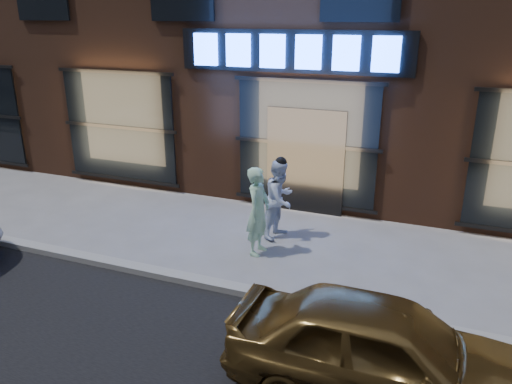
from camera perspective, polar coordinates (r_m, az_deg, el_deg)
ground at (r=8.43m, az=-2.15°, el=-11.40°), size 90.00×90.00×0.00m
curb at (r=8.40m, az=-2.15°, el=-11.05°), size 60.00×0.25×0.12m
man_bowtie at (r=9.38m, az=0.25°, el=-2.21°), size 0.43×0.64×1.71m
man_cap at (r=10.12m, az=2.79°, el=-0.80°), size 0.77×0.91×1.63m
gold_sedan at (r=6.31m, az=14.37°, el=-17.14°), size 3.73×1.51×1.27m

